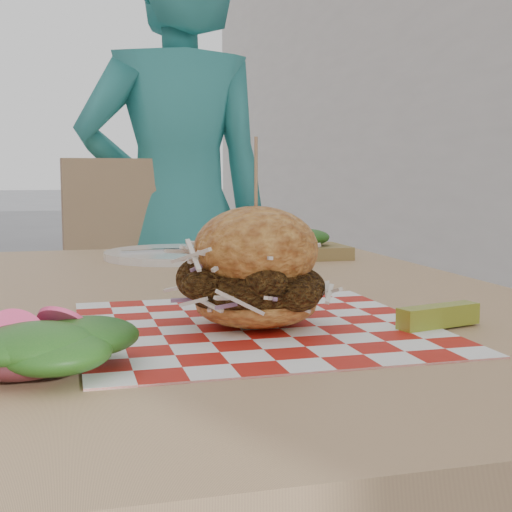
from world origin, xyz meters
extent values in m
imported|color=teal|center=(0.13, 1.03, 0.78)|extent=(0.59, 0.41, 1.56)
cube|color=tan|center=(0.02, -0.06, 0.73)|extent=(0.80, 1.20, 0.04)
cylinder|color=#333338|center=(-0.32, 0.48, 0.35)|extent=(0.05, 0.05, 0.71)
cylinder|color=#333338|center=(0.36, 0.48, 0.35)|extent=(0.05, 0.05, 0.71)
cube|color=tan|center=(0.02, 0.78, 0.45)|extent=(0.46, 0.46, 0.04)
cube|color=tan|center=(-0.01, 0.98, 0.70)|extent=(0.42, 0.09, 0.50)
cylinder|color=#333338|center=(-0.14, 0.58, 0.21)|extent=(0.03, 0.03, 0.43)
cylinder|color=#333338|center=(0.21, 0.62, 0.21)|extent=(0.03, 0.03, 0.43)
cylinder|color=#333338|center=(-0.18, 0.94, 0.21)|extent=(0.03, 0.03, 0.43)
cylinder|color=#333338|center=(0.18, 0.98, 0.21)|extent=(0.03, 0.03, 0.43)
cube|color=red|center=(0.00, -0.29, 0.75)|extent=(0.36, 0.36, 0.00)
ellipsoid|color=gold|center=(0.00, -0.29, 0.77)|extent=(0.13, 0.13, 0.04)
ellipsoid|color=brown|center=(0.00, -0.29, 0.79)|extent=(0.14, 0.13, 0.07)
ellipsoid|color=gold|center=(0.00, -0.29, 0.83)|extent=(0.13, 0.13, 0.09)
cylinder|color=tan|center=(0.00, -0.29, 0.90)|extent=(0.00, 0.00, 0.10)
cube|color=#A3A830|center=(0.19, -0.34, 0.76)|extent=(0.10, 0.04, 0.02)
ellipsoid|color=#3F1419|center=(-0.18, -0.40, 0.76)|extent=(0.08, 0.08, 0.03)
ellipsoid|color=#174F16|center=(-0.19, -0.38, 0.76)|extent=(0.08, 0.08, 0.03)
ellipsoid|color=#174F16|center=(-0.21, -0.38, 0.76)|extent=(0.08, 0.08, 0.03)
ellipsoid|color=#3F1419|center=(-0.23, -0.39, 0.76)|extent=(0.08, 0.08, 0.03)
ellipsoid|color=#174F16|center=(-0.23, -0.42, 0.76)|extent=(0.08, 0.08, 0.03)
ellipsoid|color=#174F16|center=(-0.21, -0.43, 0.76)|extent=(0.08, 0.08, 0.03)
ellipsoid|color=#3F1419|center=(-0.19, -0.43, 0.76)|extent=(0.08, 0.08, 0.03)
cylinder|color=#E13E71|center=(-0.19, -0.38, 0.79)|extent=(0.05, 0.05, 0.04)
cylinder|color=white|center=(0.02, 0.34, 0.76)|extent=(0.27, 0.27, 0.01)
cube|color=silver|center=(-0.01, 0.34, 0.77)|extent=(0.15, 0.03, 0.00)
cube|color=silver|center=(0.05, 0.34, 0.77)|extent=(0.15, 0.03, 0.00)
cube|color=olive|center=(0.25, 0.28, 0.76)|extent=(0.15, 0.12, 0.02)
ellipsoid|color=#174F16|center=(0.25, 0.28, 0.79)|extent=(0.09, 0.09, 0.03)
camera|label=1|loc=(-0.18, -1.00, 0.91)|focal=50.00mm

